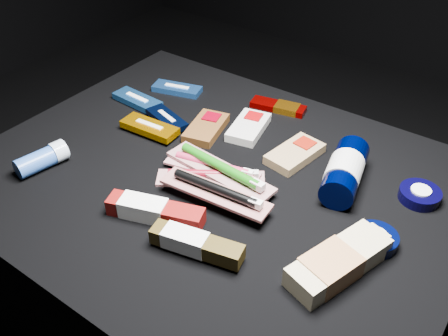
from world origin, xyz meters
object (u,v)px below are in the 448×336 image
Objects in this scene: lotion_bottle at (345,171)px; deodorant_stick at (43,159)px; toothpaste_carton_red at (151,210)px; bodywash_bottle at (337,263)px.

lotion_bottle is 1.91× the size of deodorant_stick.
deodorant_stick is at bearing 164.76° from toothpaste_carton_red.
deodorant_stick reaches higher than bodywash_bottle.
bodywash_bottle is 1.11× the size of toothpaste_carton_red.
toothpaste_carton_red is at bearing -149.16° from bodywash_bottle.
deodorant_stick reaches higher than toothpaste_carton_red.
deodorant_stick is (-0.62, -0.10, 0.00)m from bodywash_bottle.
bodywash_bottle is at bearing -80.54° from lotion_bottle.
bodywash_bottle reaches higher than toothpaste_carton_red.
lotion_bottle is at bearing 129.58° from bodywash_bottle.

